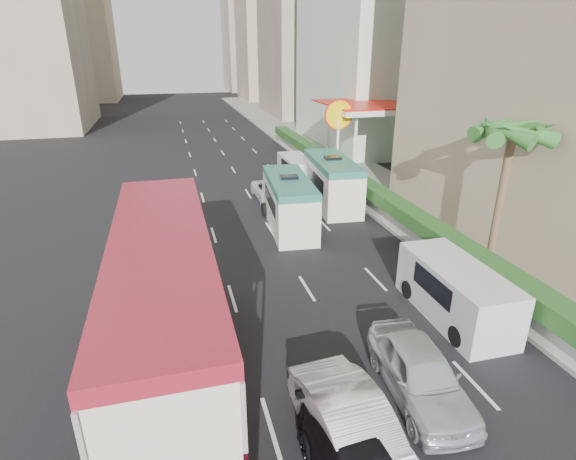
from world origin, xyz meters
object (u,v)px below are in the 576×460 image
object	(u,v)px
double_decker_bus	(169,320)
shell_station	(363,138)
minibus_far	(332,182)
palm_tree	(500,205)
car_silver_lane_b	(417,394)
van_asset	(271,199)
panel_van_near	(455,292)
panel_van_far	(297,170)
car_silver_lane_a	(352,457)
minibus_near	(289,203)

from	to	relation	value
double_decker_bus	shell_station	xyz separation A→B (m)	(16.00, 23.00, 0.22)
minibus_far	palm_tree	distance (m)	11.94
minibus_far	car_silver_lane_b	bearing A→B (deg)	-96.74
van_asset	panel_van_near	size ratio (longest dim) A/B	0.82
panel_van_far	car_silver_lane_a	bearing A→B (deg)	-104.20
minibus_far	shell_station	bearing A→B (deg)	59.36
panel_van_far	palm_tree	world-z (taller)	palm_tree
double_decker_bus	van_asset	world-z (taller)	double_decker_bus
minibus_near	palm_tree	bearing A→B (deg)	-43.78
double_decker_bus	panel_van_near	xyz separation A→B (m)	(10.35, 1.52, -1.49)
car_silver_lane_a	van_asset	bearing A→B (deg)	77.81
panel_van_near	shell_station	xyz separation A→B (m)	(5.65, 21.48, 1.71)
panel_van_near	car_silver_lane_a	bearing A→B (deg)	-140.32
double_decker_bus	panel_van_near	world-z (taller)	double_decker_bus
minibus_far	panel_van_near	world-z (taller)	minibus_far
double_decker_bus	palm_tree	world-z (taller)	palm_tree
panel_van_far	minibus_far	bearing A→B (deg)	-84.79
car_silver_lane_a	shell_station	world-z (taller)	shell_station
minibus_far	car_silver_lane_a	bearing A→B (deg)	-103.51
minibus_near	van_asset	bearing A→B (deg)	93.82
panel_van_far	shell_station	bearing A→B (deg)	15.57
shell_station	car_silver_lane_a	bearing A→B (deg)	-114.09
van_asset	minibus_near	bearing A→B (deg)	-93.01
double_decker_bus	van_asset	size ratio (longest dim) A/B	2.57
van_asset	panel_van_far	size ratio (longest dim) A/B	0.91
double_decker_bus	minibus_near	bearing A→B (deg)	60.93
car_silver_lane_b	shell_station	size ratio (longest dim) A/B	0.59
minibus_near	panel_van_far	size ratio (longest dim) A/B	1.38
palm_tree	shell_station	size ratio (longest dim) A/B	0.80
panel_van_near	car_silver_lane_b	bearing A→B (deg)	-134.49
panel_van_far	double_decker_bus	bearing A→B (deg)	-116.17
car_silver_lane_a	palm_tree	xyz separation A→B (m)	(9.64, 7.48, 3.38)
minibus_far	panel_van_far	bearing A→B (deg)	101.52
car_silver_lane_a	shell_station	size ratio (longest dim) A/B	0.62
van_asset	double_decker_bus	bearing A→B (deg)	-113.19
double_decker_bus	panel_van_near	bearing A→B (deg)	8.36
minibus_near	shell_station	distance (m)	14.35
panel_van_near	double_decker_bus	bearing A→B (deg)	-170.94
panel_van_near	panel_van_far	distance (m)	19.62
minibus_far	van_asset	bearing A→B (deg)	155.38
panel_van_far	shell_station	xyz separation A→B (m)	(6.18, 1.87, 1.81)
car_silver_lane_a	minibus_far	xyz separation A→B (m)	(6.32, 18.80, 1.51)
double_decker_bus	shell_station	size ratio (longest dim) A/B	1.38
panel_van_near	panel_van_far	xyz separation A→B (m)	(-0.53, 19.61, -0.10)
double_decker_bus	minibus_near	xyz separation A→B (m)	(6.74, 12.12, -1.09)
van_asset	palm_tree	bearing A→B (deg)	-64.22
minibus_near	shell_station	xyz separation A→B (m)	(9.26, 10.88, 1.31)
car_silver_lane_b	minibus_far	distance (m)	17.68
shell_station	panel_van_near	bearing A→B (deg)	-104.75
van_asset	panel_van_near	bearing A→B (deg)	-79.24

